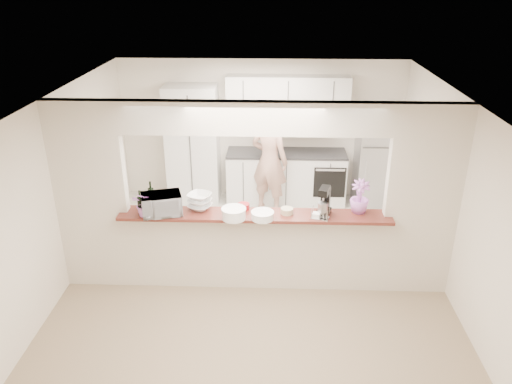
# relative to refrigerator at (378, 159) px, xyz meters

# --- Properties ---
(floor) EXTENTS (6.00, 6.00, 0.00)m
(floor) POSITION_rel_refrigerator_xyz_m (-2.05, -2.65, -0.85)
(floor) COLOR gray
(floor) RESTS_ON ground
(tile_overlay) EXTENTS (5.00, 2.90, 0.01)m
(tile_overlay) POSITION_rel_refrigerator_xyz_m (-2.05, -1.10, -0.84)
(tile_overlay) COLOR beige
(tile_overlay) RESTS_ON floor
(partition) EXTENTS (5.00, 0.15, 2.50)m
(partition) POSITION_rel_refrigerator_xyz_m (-2.05, -2.65, 0.63)
(partition) COLOR beige
(partition) RESTS_ON floor
(bar_counter) EXTENTS (3.40, 0.38, 1.09)m
(bar_counter) POSITION_rel_refrigerator_xyz_m (-2.05, -2.65, -0.27)
(bar_counter) COLOR beige
(bar_counter) RESTS_ON floor
(kitchen_cabinets) EXTENTS (3.15, 0.62, 2.25)m
(kitchen_cabinets) POSITION_rel_refrigerator_xyz_m (-2.24, 0.07, 0.12)
(kitchen_cabinets) COLOR silver
(kitchen_cabinets) RESTS_ON floor
(refrigerator) EXTENTS (0.75, 0.70, 1.70)m
(refrigerator) POSITION_rel_refrigerator_xyz_m (0.00, 0.00, 0.00)
(refrigerator) COLOR #BDBCC2
(refrigerator) RESTS_ON floor
(flower_left) EXTENTS (0.36, 0.34, 0.32)m
(flower_left) POSITION_rel_refrigerator_xyz_m (-3.39, -2.80, 0.40)
(flower_left) COLOR #E378D2
(flower_left) RESTS_ON bar_counter
(wine_bottle_a) EXTENTS (0.07, 0.07, 0.34)m
(wine_bottle_a) POSITION_rel_refrigerator_xyz_m (-3.45, -2.80, 0.37)
(wine_bottle_a) COLOR black
(wine_bottle_a) RESTS_ON bar_counter
(wine_bottle_b) EXTENTS (0.07, 0.07, 0.36)m
(wine_bottle_b) POSITION_rel_refrigerator_xyz_m (-3.37, -2.58, 0.38)
(wine_bottle_b) COLOR black
(wine_bottle_b) RESTS_ON bar_counter
(toaster_oven) EXTENTS (0.56, 0.45, 0.27)m
(toaster_oven) POSITION_rel_refrigerator_xyz_m (-3.20, -2.75, 0.37)
(toaster_oven) COLOR #ACACB1
(toaster_oven) RESTS_ON bar_counter
(serving_bowls) EXTENTS (0.37, 0.37, 0.21)m
(serving_bowls) POSITION_rel_refrigerator_xyz_m (-2.75, -2.60, 0.35)
(serving_bowls) COLOR white
(serving_bowls) RESTS_ON bar_counter
(plate_stack_a) EXTENTS (0.30, 0.30, 0.14)m
(plate_stack_a) POSITION_rel_refrigerator_xyz_m (-2.30, -2.84, 0.31)
(plate_stack_a) COLOR white
(plate_stack_a) RESTS_ON bar_counter
(plate_stack_b) EXTENTS (0.28, 0.28, 0.10)m
(plate_stack_b) POSITION_rel_refrigerator_xyz_m (-1.95, -2.84, 0.29)
(plate_stack_b) COLOR white
(plate_stack_b) RESTS_ON bar_counter
(red_bowl) EXTENTS (0.16, 0.16, 0.07)m
(red_bowl) POSITION_rel_refrigerator_xyz_m (-2.20, -2.57, 0.28)
(red_bowl) COLOR maroon
(red_bowl) RESTS_ON bar_counter
(tan_bowl) EXTENTS (0.16, 0.16, 0.07)m
(tan_bowl) POSITION_rel_refrigerator_xyz_m (-1.65, -2.68, 0.28)
(tan_bowl) COLOR tan
(tan_bowl) RESTS_ON bar_counter
(utensil_caddy) EXTENTS (0.24, 0.18, 0.20)m
(utensil_caddy) POSITION_rel_refrigerator_xyz_m (-1.25, -2.80, 0.32)
(utensil_caddy) COLOR silver
(utensil_caddy) RESTS_ON bar_counter
(stand_mixer) EXTENTS (0.23, 0.28, 0.37)m
(stand_mixer) POSITION_rel_refrigerator_xyz_m (-1.20, -2.69, 0.41)
(stand_mixer) COLOR black
(stand_mixer) RESTS_ON bar_counter
(flower_right) EXTENTS (0.25, 0.25, 0.42)m
(flower_right) POSITION_rel_refrigerator_xyz_m (-0.75, -2.60, 0.45)
(flower_right) COLOR #BF6BC7
(flower_right) RESTS_ON bar_counter
(person) EXTENTS (0.79, 0.68, 1.82)m
(person) POSITION_rel_refrigerator_xyz_m (-1.90, -0.35, 0.06)
(person) COLOR tan
(person) RESTS_ON floor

